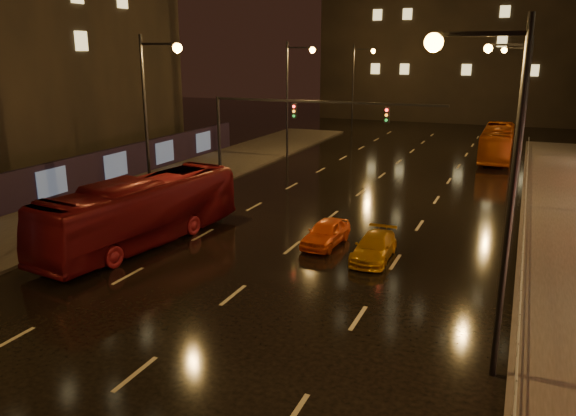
{
  "coord_description": "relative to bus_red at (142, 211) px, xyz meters",
  "views": [
    {
      "loc": [
        9.73,
        -13.6,
        9.02
      ],
      "look_at": [
        0.55,
        8.16,
        2.5
      ],
      "focal_mm": 35.0,
      "sensor_mm": 36.0,
      "label": 1
    }
  ],
  "objects": [
    {
      "name": "ground",
      "position": [
        6.98,
        12.26,
        -1.63
      ],
      "size": [
        140.0,
        140.0,
        0.0
      ],
      "primitive_type": "plane",
      "color": "black",
      "rests_on": "ground"
    },
    {
      "name": "traffic_signal",
      "position": [
        1.92,
        12.26,
        3.1
      ],
      "size": [
        15.31,
        0.32,
        6.2
      ],
      "color": "black",
      "rests_on": "ground"
    },
    {
      "name": "taxi_far",
      "position": [
        10.98,
        2.26,
        -1.07
      ],
      "size": [
        1.68,
        3.92,
        1.12
      ],
      "primitive_type": "imported",
      "rotation": [
        0.0,
        0.0,
        0.03
      ],
      "color": "#BA7D11",
      "rests_on": "ground"
    },
    {
      "name": "taxi_near",
      "position": [
        8.33,
        3.24,
        -1.01
      ],
      "size": [
        1.68,
        3.73,
        1.25
      ],
      "primitive_type": "imported",
      "rotation": [
        0.0,
        0.0,
        -0.06
      ],
      "color": "#F65D17",
      "rests_on": "ground"
    },
    {
      "name": "streetlight_right",
      "position": [
        15.9,
        -5.74,
        4.8
      ],
      "size": [
        2.64,
        0.5,
        10.0
      ],
      "color": "black",
      "rests_on": "ground"
    },
    {
      "name": "bus_curb",
      "position": [
        14.6,
        30.89,
        -0.17
      ],
      "size": [
        2.52,
        10.53,
        2.93
      ],
      "primitive_type": "imported",
      "rotation": [
        0.0,
        0.0,
        0.01
      ],
      "color": "#9F420F",
      "rests_on": "ground"
    },
    {
      "name": "railing_right",
      "position": [
        17.18,
        10.26,
        -0.73
      ],
      "size": [
        0.05,
        56.0,
        1.0
      ],
      "color": "#99999E",
      "rests_on": "sidewalk_right"
    },
    {
      "name": "sidewalk_left",
      "position": [
        -6.52,
        7.26,
        -1.56
      ],
      "size": [
        7.0,
        70.0,
        0.15
      ],
      "primitive_type": "cube",
      "color": "#38332D",
      "rests_on": "ground"
    },
    {
      "name": "bus_red",
      "position": [
        0.0,
        0.0,
        0.0
      ],
      "size": [
        4.19,
        11.97,
        3.26
      ],
      "primitive_type": "imported",
      "rotation": [
        0.0,
        0.0,
        -0.13
      ],
      "color": "#620E14",
      "rests_on": "ground"
    },
    {
      "name": "hoarding_left",
      "position": [
        -10.22,
        4.26,
        -0.38
      ],
      "size": [
        0.3,
        46.0,
        2.5
      ],
      "primitive_type": "cube",
      "color": "black",
      "rests_on": "ground"
    }
  ]
}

